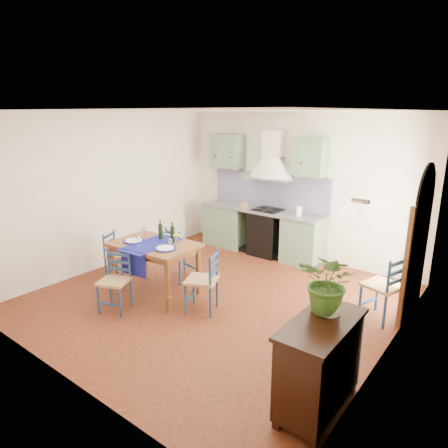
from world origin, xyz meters
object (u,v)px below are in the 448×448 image
(potted_plant, at_px, (330,283))
(sideboard, at_px, (319,362))
(chair_near, at_px, (115,281))
(dining_table, at_px, (154,249))

(potted_plant, bearing_deg, sideboard, -80.01)
(sideboard, bearing_deg, chair_near, 177.97)
(chair_near, height_order, sideboard, sideboard)
(chair_near, bearing_deg, sideboard, -2.03)
(chair_near, distance_m, sideboard, 3.20)
(dining_table, xyz_separation_m, potted_plant, (3.10, -0.62, 0.50))
(dining_table, relative_size, potted_plant, 2.24)
(dining_table, xyz_separation_m, sideboard, (3.13, -0.83, -0.23))
(chair_near, xyz_separation_m, sideboard, (3.19, -0.11, 0.07))
(chair_near, bearing_deg, dining_table, 84.91)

